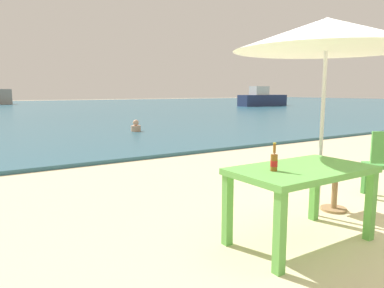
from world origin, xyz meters
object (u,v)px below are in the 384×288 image
(patio_umbrella, at_px, (327,35))
(beer_bottle_amber, at_px, (274,161))
(boat_fishing_trawler, at_px, (262,99))
(picnic_table_green, at_px, (301,178))
(side_table_wood, at_px, (335,183))
(swimmer_person, at_px, (136,127))

(patio_umbrella, bearing_deg, beer_bottle_amber, -162.33)
(beer_bottle_amber, bearing_deg, patio_umbrella, 17.67)
(boat_fishing_trawler, bearing_deg, beer_bottle_amber, -133.47)
(picnic_table_green, distance_m, boat_fishing_trawler, 31.23)
(patio_umbrella, distance_m, boat_fishing_trawler, 30.44)
(beer_bottle_amber, relative_size, patio_umbrella, 0.12)
(side_table_wood, bearing_deg, patio_umbrella, -175.86)
(picnic_table_green, bearing_deg, boat_fishing_trawler, 47.03)
(boat_fishing_trawler, bearing_deg, picnic_table_green, -132.97)
(side_table_wood, xyz_separation_m, swimmer_person, (1.28, 8.96, -0.11))
(beer_bottle_amber, distance_m, boat_fishing_trawler, 31.44)
(boat_fishing_trawler, bearing_deg, patio_umbrella, -132.40)
(picnic_table_green, distance_m, patio_umbrella, 1.71)
(patio_umbrella, distance_m, swimmer_person, 9.32)
(beer_bottle_amber, distance_m, swimmer_person, 9.76)
(boat_fishing_trawler, bearing_deg, swimmer_person, -144.48)
(side_table_wood, bearing_deg, beer_bottle_amber, -165.38)
(side_table_wood, bearing_deg, picnic_table_green, -159.65)
(beer_bottle_amber, bearing_deg, side_table_wood, 14.62)
(patio_umbrella, xyz_separation_m, boat_fishing_trawler, (20.50, 22.46, -1.38))
(beer_bottle_amber, relative_size, side_table_wood, 0.49)
(patio_umbrella, bearing_deg, boat_fishing_trawler, 47.60)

